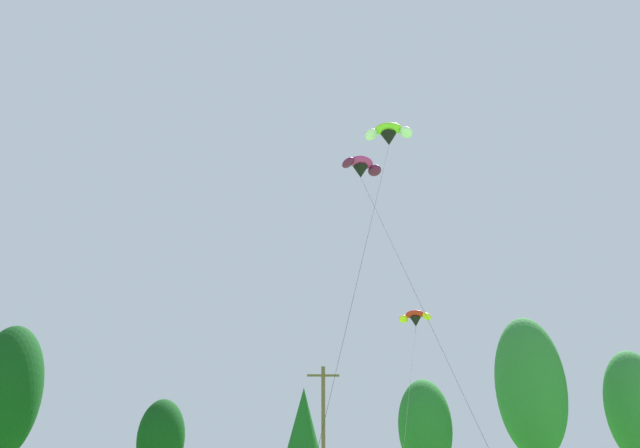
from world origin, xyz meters
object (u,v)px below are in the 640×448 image
Objects in this scene: parafoil_kite_mid_red_yellow at (415,318)px; parafoil_kite_far_magenta at (361,167)px; parafoil_kite_high_lime_white at (388,134)px; utility_pole at (323,433)px.

parafoil_kite_far_magenta is (-4.33, -7.26, 8.27)m from parafoil_kite_mid_red_yellow.
parafoil_kite_high_lime_white is at bearing -110.65° from parafoil_kite_mid_red_yellow.
parafoil_kite_high_lime_white is at bearing -52.82° from utility_pole.
parafoil_kite_mid_red_yellow is (2.21, 5.86, -11.63)m from parafoil_kite_high_lime_white.
parafoil_kite_far_magenta is at bearing -146.70° from parafoil_kite_high_lime_white.
utility_pole is 10.22m from parafoil_kite_mid_red_yellow.
parafoil_kite_high_lime_white is 1.09× the size of parafoil_kite_mid_red_yellow.
parafoil_kite_far_magenta is (-2.12, -1.40, -3.36)m from parafoil_kite_high_lime_white.
utility_pole is at bearing 107.47° from parafoil_kite_far_magenta.
utility_pole is 0.43× the size of parafoil_kite_mid_red_yellow.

